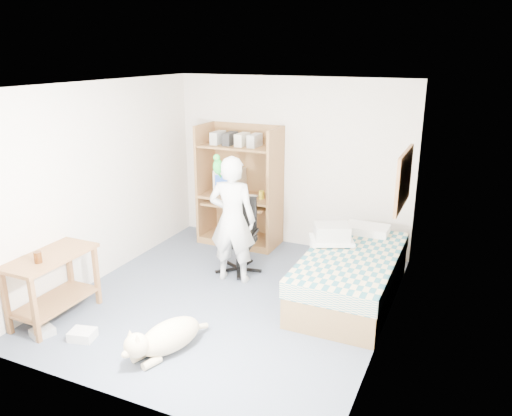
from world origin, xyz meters
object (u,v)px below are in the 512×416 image
at_px(computer_hutch, 241,190).
at_px(dog, 165,337).
at_px(bed, 351,275).
at_px(office_chair, 239,245).
at_px(person, 232,220).
at_px(printer_cart, 331,254).
at_px(side_desk, 52,277).

bearing_deg(computer_hutch, dog, -78.06).
distance_m(computer_hutch, bed, 2.35).
relative_size(computer_hutch, dog, 1.81).
height_order(computer_hutch, office_chair, computer_hutch).
distance_m(person, printer_cart, 1.30).
relative_size(computer_hutch, printer_cart, 2.80).
distance_m(bed, office_chair, 1.57).
distance_m(computer_hutch, printer_cart, 1.94).
relative_size(side_desk, printer_cart, 1.55).
xyz_separation_m(computer_hutch, bed, (2.00, -1.12, -0.53)).
bearing_deg(office_chair, dog, -93.44).
height_order(side_desk, dog, side_desk).
xyz_separation_m(computer_hutch, side_desk, (-0.85, -2.94, -0.33)).
xyz_separation_m(bed, dog, (-1.36, -1.89, -0.12)).
bearing_deg(computer_hutch, bed, -29.29).
height_order(computer_hutch, printer_cart, computer_hutch).
bearing_deg(office_chair, bed, -15.03).
bearing_deg(bed, side_desk, -147.50).
bearing_deg(printer_cart, person, 173.09).
bearing_deg(person, printer_cart, -171.34).
bearing_deg(dog, person, 113.48).
bearing_deg(side_desk, person, 51.29).
distance_m(bed, side_desk, 3.39).
xyz_separation_m(side_desk, dog, (1.49, -0.07, -0.33)).
height_order(computer_hutch, side_desk, computer_hutch).
bearing_deg(computer_hutch, office_chair, -65.40).
bearing_deg(dog, bed, 73.01).
xyz_separation_m(person, printer_cart, (1.18, 0.38, -0.40)).
xyz_separation_m(side_desk, person, (1.35, 1.68, 0.32)).
height_order(computer_hutch, dog, computer_hutch).
bearing_deg(bed, printer_cart, 143.46).
bearing_deg(bed, dog, -125.89).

